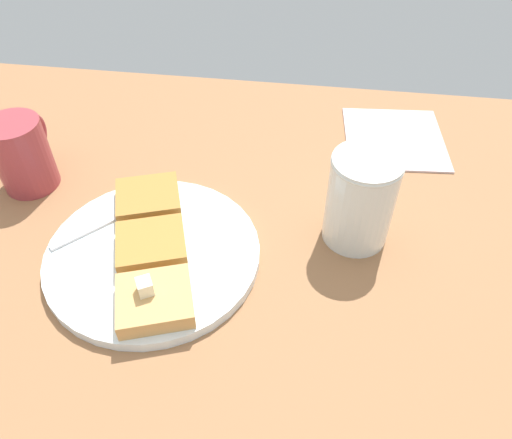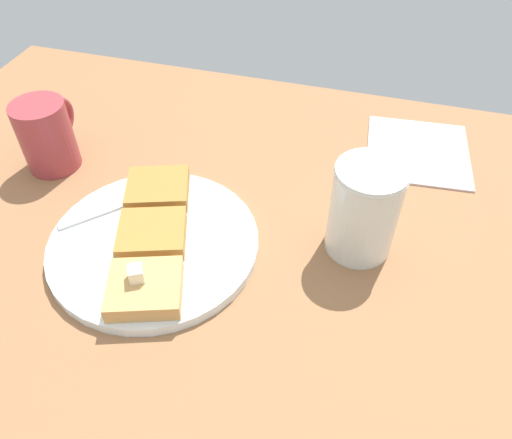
# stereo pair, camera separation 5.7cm
# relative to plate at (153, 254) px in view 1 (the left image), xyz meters

# --- Properties ---
(table_surface) EXTENTS (1.04, 1.04, 0.03)m
(table_surface) POSITION_rel_plate_xyz_m (-0.10, -0.07, -0.02)
(table_surface) COLOR #946440
(table_surface) RESTS_ON ground
(plate) EXTENTS (0.25, 0.25, 0.01)m
(plate) POSITION_rel_plate_xyz_m (0.00, 0.00, 0.00)
(plate) COLOR white
(plate) RESTS_ON table_surface
(toast_slice_left) EXTENTS (0.09, 0.10, 0.02)m
(toast_slice_left) POSITION_rel_plate_xyz_m (-0.08, -0.03, 0.02)
(toast_slice_left) COLOR tan
(toast_slice_left) RESTS_ON plate
(toast_slice_middle) EXTENTS (0.09, 0.10, 0.02)m
(toast_slice_middle) POSITION_rel_plate_xyz_m (-0.00, 0.00, 0.02)
(toast_slice_middle) COLOR #B17935
(toast_slice_middle) RESTS_ON plate
(toast_slice_right) EXTENTS (0.09, 0.10, 0.02)m
(toast_slice_right) POSITION_rel_plate_xyz_m (0.08, 0.03, 0.02)
(toast_slice_right) COLOR #A97433
(toast_slice_right) RESTS_ON plate
(butter_pat_primary) EXTENTS (0.02, 0.02, 0.02)m
(butter_pat_primary) POSITION_rel_plate_xyz_m (-0.07, -0.02, 0.03)
(butter_pat_primary) COLOR #F3E9C6
(butter_pat_primary) RESTS_ON toast_slice_left
(fork) EXTENTS (0.13, 0.12, 0.00)m
(fork) POSITION_rel_plate_xyz_m (0.05, 0.05, 0.01)
(fork) COLOR silver
(fork) RESTS_ON plate
(syrup_jar) EXTENTS (0.08, 0.08, 0.12)m
(syrup_jar) POSITION_rel_plate_xyz_m (0.07, -0.23, 0.05)
(syrup_jar) COLOR #3B120A
(syrup_jar) RESTS_ON table_surface
(napkin) EXTENTS (0.17, 0.16, 0.00)m
(napkin) POSITION_rel_plate_xyz_m (0.28, -0.29, -0.01)
(napkin) COLOR beige
(napkin) RESTS_ON table_surface
(coffee_mug) EXTENTS (0.10, 0.07, 0.10)m
(coffee_mug) POSITION_rel_plate_xyz_m (0.11, 0.20, 0.04)
(coffee_mug) COLOR #9E383F
(coffee_mug) RESTS_ON table_surface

